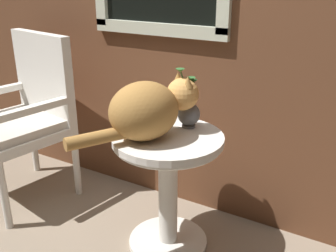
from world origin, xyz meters
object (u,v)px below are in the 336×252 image
(wicker_chair, at_px, (25,112))
(cat, at_px, (148,109))
(wicker_side_table, at_px, (168,172))
(pewter_vase_with_ivy, at_px, (189,110))

(wicker_chair, distance_m, cat, 1.02)
(wicker_chair, bearing_deg, cat, -5.47)
(wicker_side_table, relative_size, wicker_chair, 0.62)
(cat, bearing_deg, wicker_side_table, 46.40)
(cat, relative_size, pewter_vase_with_ivy, 1.97)
(wicker_side_table, height_order, pewter_vase_with_ivy, pewter_vase_with_ivy)
(wicker_side_table, bearing_deg, pewter_vase_with_ivy, 77.75)
(wicker_chair, relative_size, cat, 1.68)
(cat, height_order, pewter_vase_with_ivy, pewter_vase_with_ivy)
(wicker_side_table, relative_size, cat, 1.04)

